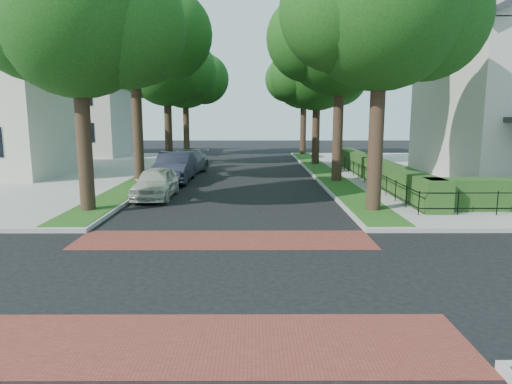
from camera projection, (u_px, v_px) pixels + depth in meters
ground at (216, 276)px, 10.72m from camera, size 120.00×120.00×0.00m
crosswalk_far at (224, 240)px, 13.88m from camera, size 9.00×2.20×0.01m
crosswalk_near at (199, 343)px, 7.57m from camera, size 9.00×2.20×0.01m
grass_strip_ne at (324, 171)px, 29.55m from camera, size 1.60×29.80×0.02m
grass_strip_nw at (157, 172)px, 29.52m from camera, size 1.60×29.80×0.02m
tree_right_near at (383, 8)px, 16.62m from camera, size 7.75×6.67×10.66m
tree_right_mid at (342, 35)px, 24.46m from camera, size 8.25×7.09×11.22m
tree_right_far at (318, 72)px, 33.49m from camera, size 7.25×6.23×9.74m
tree_right_back at (305, 77)px, 42.31m from camera, size 7.50×6.45×10.20m
tree_left_near at (82, 18)px, 16.63m from camera, size 7.50×6.45×10.20m
tree_left_mid at (137, 28)px, 24.36m from camera, size 8.00×6.88×11.48m
tree_left_far at (168, 69)px, 33.41m from camera, size 7.00×6.02×9.86m
tree_left_back at (186, 76)px, 42.26m from camera, size 7.75×6.66×10.44m
hedge_main_road at (376, 170)px, 25.42m from camera, size 1.00×18.00×1.20m
fence_main_road at (362, 173)px, 25.44m from camera, size 0.06×18.00×0.90m
house_left_far at (74, 101)px, 41.40m from camera, size 10.00×9.00×10.14m
parked_car_front at (156, 183)px, 20.79m from camera, size 1.71×4.19×1.43m
parked_car_middle at (175, 167)px, 25.83m from camera, size 1.81×5.16×1.70m
parked_car_rear at (185, 162)px, 29.47m from camera, size 2.98×5.57×1.54m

